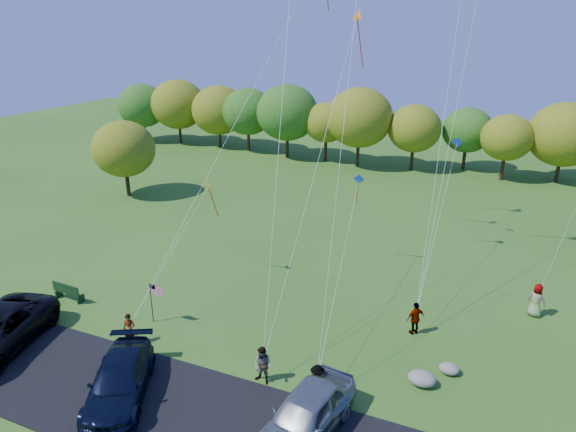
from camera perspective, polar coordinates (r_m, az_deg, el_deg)
name	(u,v)px	position (r m, az deg, el deg)	size (l,w,h in m)	color
ground	(252,366)	(24.96, -4.05, -16.33)	(140.00, 140.00, 0.00)	#2F5E1A
asphalt_lane	(206,423)	(22.31, -9.12, -21.81)	(44.00, 6.00, 0.06)	black
treeline	(411,126)	(55.60, 13.47, 9.66)	(78.15, 28.14, 8.65)	#3C2A15
minivan_navy	(120,381)	(23.77, -18.21, -17.02)	(2.27, 5.57, 1.62)	black
minivan_silver	(305,415)	(20.99, 1.94, -21.22)	(2.19, 5.45, 1.86)	gray
flyer_a	(129,330)	(27.04, -17.21, -11.96)	(0.61, 0.40, 1.68)	#4C4C59
flyer_b	(263,365)	(23.49, -2.82, -16.26)	(0.87, 0.68, 1.79)	#4C4C59
flyer_c	(317,382)	(22.75, 3.26, -17.95)	(1.05, 0.60, 1.62)	#4C4C59
flyer_d	(415,318)	(27.44, 13.98, -10.96)	(1.05, 0.44, 1.79)	#4C4C59
flyer_e	(536,300)	(31.13, 25.88, -8.42)	(0.93, 0.61, 1.91)	#4C4C59
park_bench	(67,292)	(32.26, -23.31, -7.72)	(1.99, 0.53, 1.10)	black
trash_barrel	(46,312)	(30.99, -25.27, -9.62)	(0.54, 0.54, 0.81)	#0B36AD
flag_assembly	(154,294)	(27.97, -14.63, -8.43)	(0.86, 0.55, 2.31)	black
boulder_near	(422,379)	(24.44, 14.66, -17.07)	(1.25, 0.98, 0.62)	gray
boulder_far	(449,369)	(25.46, 17.48, -15.88)	(0.93, 0.77, 0.48)	gray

